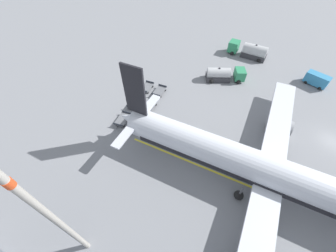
{
  "coord_description": "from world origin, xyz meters",
  "views": [
    {
      "loc": [
        27.75,
        -16.79,
        25.79
      ],
      "look_at": [
        7.32,
        -24.88,
        1.07
      ],
      "focal_mm": 22.0,
      "sensor_mm": 36.0,
      "label": 1
    }
  ],
  "objects": [
    {
      "name": "baggage_dolly_row_near_col_b",
      "position": [
        3.79,
        -32.8,
        0.49
      ],
      "size": [
        3.84,
        1.9,
        0.92
      ],
      "color": "slate",
      "rests_on": "ground_plane"
    },
    {
      "name": "service_van",
      "position": [
        -15.08,
        -1.7,
        1.27
      ],
      "size": [
        3.52,
        4.65,
        2.36
      ],
      "color": "teal",
      "rests_on": "ground_plane"
    },
    {
      "name": "fuel_tanker_primary",
      "position": [
        -21.41,
        -15.56,
        1.4
      ],
      "size": [
        4.3,
        9.16,
        3.31
      ],
      "color": "#2D8C5B",
      "rests_on": "ground_plane"
    },
    {
      "name": "baggage_dolly_row_mid_a_col_b",
      "position": [
        3.61,
        -29.93,
        0.49
      ],
      "size": [
        3.84,
        1.9,
        0.92
      ],
      "color": "slate",
      "rests_on": "ground_plane"
    },
    {
      "name": "baggage_dolly_row_mid_a_col_c",
      "position": [
        8.35,
        -29.95,
        0.49
      ],
      "size": [
        3.86,
        1.95,
        0.92
      ],
      "color": "slate",
      "rests_on": "ground_plane"
    },
    {
      "name": "ground_plane",
      "position": [
        0.0,
        0.0,
        0.0
      ],
      "size": [
        500.0,
        500.0,
        0.0
      ],
      "primitive_type": "plane",
      "color": "gray"
    },
    {
      "name": "airplane",
      "position": [
        11.89,
        -8.62,
        3.45
      ],
      "size": [
        40.76,
        46.57,
        13.05
      ],
      "color": "silver",
      "rests_on": "ground_plane"
    },
    {
      "name": "fuel_tanker_secondary",
      "position": [
        -9.92,
        -19.48,
        1.18
      ],
      "size": [
        5.09,
        8.14,
        2.85
      ],
      "color": "#2D8C5B",
      "rests_on": "ground_plane"
    },
    {
      "name": "baggage_dolly_row_near_col_a",
      "position": [
        -1.13,
        -32.76,
        0.49
      ],
      "size": [
        3.84,
        1.9,
        0.92
      ],
      "color": "slate",
      "rests_on": "ground_plane"
    },
    {
      "name": "stand_guidance_stripe",
      "position": [
        11.83,
        -18.53,
        0.0
      ],
      "size": [
        2.03,
        21.29,
        0.01
      ],
      "color": "yellow",
      "rests_on": "ground_plane"
    },
    {
      "name": "apron_light_mast",
      "position": [
        26.18,
        -26.93,
        11.67
      ],
      "size": [
        2.0,
        0.7,
        19.47
      ],
      "color": "#ADA89E",
      "rests_on": "ground_plane"
    },
    {
      "name": "baggage_dolly_row_near_col_c",
      "position": [
        8.25,
        -32.8,
        0.49
      ],
      "size": [
        3.86,
        1.95,
        0.92
      ],
      "color": "slate",
      "rests_on": "ground_plane"
    },
    {
      "name": "baggage_dolly_row_mid_a_col_a",
      "position": [
        -0.96,
        -29.96,
        0.49
      ],
      "size": [
        3.86,
        1.95,
        0.92
      ],
      "color": "slate",
      "rests_on": "ground_plane"
    }
  ]
}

